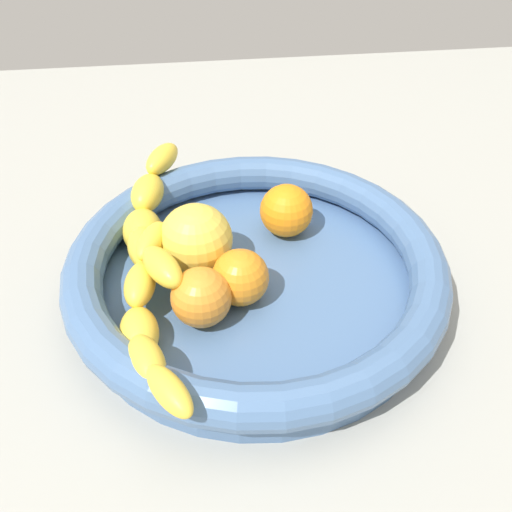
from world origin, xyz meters
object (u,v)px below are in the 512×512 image
banana_draped_left (149,220)px  fruit_bowl (256,271)px  banana_draped_right (146,320)px  orange_front (240,277)px  orange_mid_left (201,297)px  orange_mid_right (286,211)px  apple_yellow (196,240)px

banana_draped_left → fruit_bowl: bearing=-122.8°
banana_draped_right → orange_front: size_ratio=4.37×
banana_draped_left → orange_mid_left: (-11.18, -4.65, -0.66)cm
banana_draped_left → orange_front: size_ratio=4.64×
banana_draped_right → orange_front: 9.66cm
fruit_bowl → orange_mid_right: size_ratio=6.54×
banana_draped_right → orange_mid_left: 5.36cm
orange_mid_right → apple_yellow: bearing=116.3°
banana_draped_left → banana_draped_right: bearing=179.7°
banana_draped_left → banana_draped_right: size_ratio=1.06×
fruit_bowl → banana_draped_left: 12.20cm
fruit_bowl → banana_draped_right: size_ratio=1.57×
fruit_bowl → apple_yellow: size_ratio=5.15×
banana_draped_right → orange_mid_right: bearing=-44.6°
orange_mid_left → apple_yellow: size_ratio=0.77×
fruit_bowl → banana_draped_left: banana_draped_left is taller
fruit_bowl → banana_draped_left: (6.49, 10.07, 2.31)cm
fruit_bowl → apple_yellow: 6.54cm
banana_draped_left → orange_mid_left: bearing=-157.4°
banana_draped_right → fruit_bowl: bearing=-54.5°
orange_mid_left → apple_yellow: 7.19cm
fruit_bowl → apple_yellow: bearing=66.1°
banana_draped_left → orange_front: 12.24cm
banana_draped_left → orange_mid_right: (0.71, -14.14, -0.58)cm
orange_mid_right → apple_yellow: (-4.75, 9.59, 0.76)cm
orange_mid_right → orange_front: bearing=148.9°
orange_mid_right → orange_mid_left: bearing=141.4°
banana_draped_right → orange_mid_left: banana_draped_right is taller
banana_draped_right → orange_front: (4.77, -8.39, -0.36)cm
banana_draped_right → apple_yellow: apple_yellow is taller
orange_mid_right → banana_draped_left: bearing=92.9°
banana_draped_left → apple_yellow: 6.08cm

